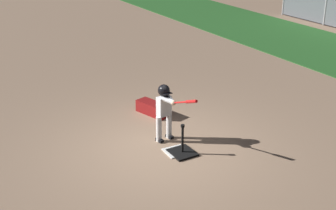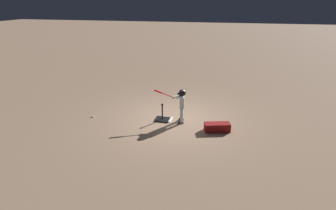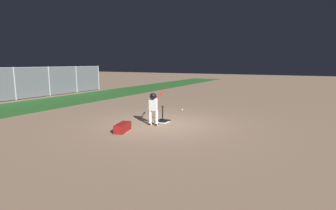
{
  "view_description": "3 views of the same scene",
  "coord_description": "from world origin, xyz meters",
  "px_view_note": "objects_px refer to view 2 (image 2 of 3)",
  "views": [
    {
      "loc": [
        7.22,
        -4.12,
        4.41
      ],
      "look_at": [
        -0.24,
        0.25,
        0.81
      ],
      "focal_mm": 50.0,
      "sensor_mm": 36.0,
      "label": 1
    },
    {
      "loc": [
        -1.78,
        8.6,
        4.06
      ],
      "look_at": [
        0.15,
        0.24,
        0.61
      ],
      "focal_mm": 28.0,
      "sensor_mm": 36.0,
      "label": 2
    },
    {
      "loc": [
        -8.48,
        -4.81,
        2.3
      ],
      "look_at": [
        0.29,
        -0.07,
        0.69
      ],
      "focal_mm": 28.0,
      "sensor_mm": 36.0,
      "label": 3
    }
  ],
  "objects_px": {
    "baseball": "(93,116)",
    "equipment_bag": "(217,127)",
    "batter_child": "(181,102)",
    "batting_tee": "(162,118)"
  },
  "relations": [
    {
      "from": "baseball",
      "to": "equipment_bag",
      "type": "height_order",
      "value": "equipment_bag"
    },
    {
      "from": "batting_tee",
      "to": "baseball",
      "type": "distance_m",
      "value": 2.61
    },
    {
      "from": "equipment_bag",
      "to": "batter_child",
      "type": "bearing_deg",
      "value": -34.13
    },
    {
      "from": "batting_tee",
      "to": "batter_child",
      "type": "distance_m",
      "value": 0.98
    },
    {
      "from": "baseball",
      "to": "equipment_bag",
      "type": "distance_m",
      "value": 4.57
    },
    {
      "from": "batter_child",
      "to": "baseball",
      "type": "relative_size",
      "value": 16.41
    },
    {
      "from": "batter_child",
      "to": "batting_tee",
      "type": "bearing_deg",
      "value": -0.04
    },
    {
      "from": "batter_child",
      "to": "equipment_bag",
      "type": "xyz_separation_m",
      "value": [
        -1.31,
        0.43,
        -0.63
      ]
    },
    {
      "from": "batting_tee",
      "to": "equipment_bag",
      "type": "distance_m",
      "value": 2.04
    },
    {
      "from": "batting_tee",
      "to": "batter_child",
      "type": "xyz_separation_m",
      "value": [
        -0.68,
        0.0,
        0.71
      ]
    }
  ]
}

